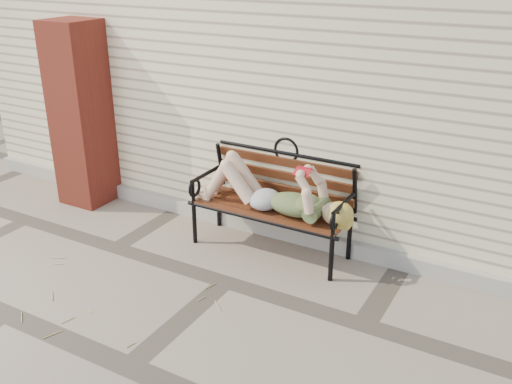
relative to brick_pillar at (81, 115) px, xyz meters
The scene contains 7 objects.
ground 2.62m from the brick_pillar, 18.06° to the right, with size 80.00×80.00×0.00m, color gray.
house_wall 3.26m from the brick_pillar, 44.37° to the left, with size 8.00×4.00×3.00m, color beige.
foundation_strip 2.49m from the brick_pillar, ahead, with size 8.00×0.10×0.15m, color #A6A096.
brick_pillar is the anchor object (origin of this frame).
garden_bench 2.40m from the brick_pillar, ahead, with size 1.61×0.64×1.05m.
reading_woman 2.41m from the brick_pillar, ahead, with size 1.52×0.35×0.48m.
straw_scatter 2.18m from the brick_pillar, 48.64° to the right, with size 1.97×1.76×0.01m.
Camera 1 is at (2.30, -3.56, 2.64)m, focal length 40.00 mm.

